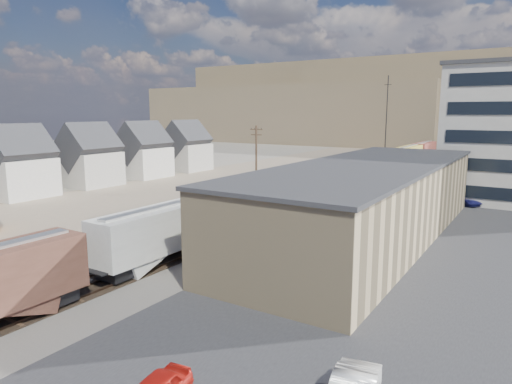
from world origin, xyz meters
The scene contains 12 objects.
ground centered at (0.00, 0.00, 0.00)m, with size 300.00×300.00×0.00m, color #6B6356.
ballast_bed centered at (0.00, 50.00, 0.03)m, with size 18.00×200.00×0.06m, color #4C4742.
dirt_yard centered at (-20.00, 40.00, 0.01)m, with size 24.00×180.00×0.03m, color #786552.
asphalt_lot centered at (22.00, 35.00, 0.02)m, with size 26.00×120.00×0.04m, color #232326.
rail_tracks centered at (-0.55, 50.00, 0.11)m, with size 11.40×200.00×0.24m.
freight_train centered at (3.80, 46.90, 2.79)m, with size 3.00×119.74×4.46m.
warehouse centered at (14.98, 25.00, 3.65)m, with size 12.40×40.40×7.25m.
utility_pole_north centered at (-8.50, 42.00, 5.30)m, with size 2.20×0.32×10.00m.
radio_mast centered at (6.00, 60.00, 9.12)m, with size 1.20×0.16×18.00m.
townhouse_row centered at (-34.00, 25.00, 4.34)m, with size 8.15×68.16×10.47m.
hills_north centered at (0.17, 167.92, 14.10)m, with size 265.00×80.00×32.00m.
parked_car_blue centered at (20.89, 47.16, 0.67)m, with size 2.23×4.84×1.34m, color navy.
Camera 1 is at (29.03, -17.23, 12.07)m, focal length 32.00 mm.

